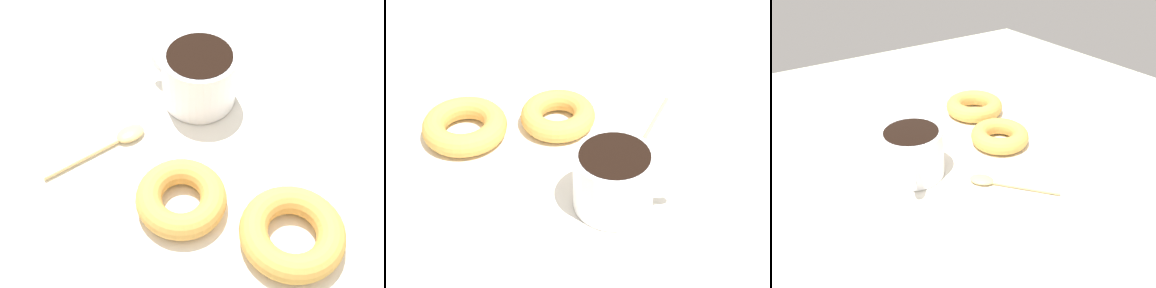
# 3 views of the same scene
# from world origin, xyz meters

# --- Properties ---
(ground_plane) EXTENTS (1.20, 1.20, 0.02)m
(ground_plane) POSITION_xyz_m (0.00, 0.00, -0.01)
(ground_plane) COLOR beige
(napkin) EXTENTS (0.37, 0.37, 0.00)m
(napkin) POSITION_xyz_m (0.01, 0.01, 0.00)
(napkin) COLOR white
(napkin) RESTS_ON ground_plane
(coffee_cup) EXTENTS (0.09, 0.11, 0.07)m
(coffee_cup) POSITION_xyz_m (-0.08, 0.01, 0.04)
(coffee_cup) COLOR white
(coffee_cup) RESTS_ON napkin
(donut_near_cup) EXTENTS (0.11, 0.11, 0.03)m
(donut_near_cup) POSITION_xyz_m (0.12, 0.13, 0.02)
(donut_near_cup) COLOR gold
(donut_near_cup) RESTS_ON napkin
(donut_far) EXTENTS (0.10, 0.10, 0.03)m
(donut_far) POSITION_xyz_m (0.09, 0.01, 0.02)
(donut_far) COLOR gold
(donut_far) RESTS_ON napkin
(spoon) EXTENTS (0.10, 0.11, 0.01)m
(spoon) POSITION_xyz_m (0.00, -0.08, 0.01)
(spoon) COLOR #D8B772
(spoon) RESTS_ON napkin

